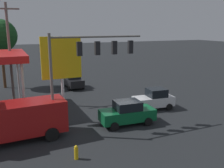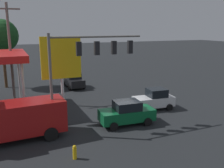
{
  "view_description": "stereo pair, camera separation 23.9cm",
  "coord_description": "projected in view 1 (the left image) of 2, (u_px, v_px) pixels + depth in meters",
  "views": [
    {
      "loc": [
        8.9,
        18.31,
        7.69
      ],
      "look_at": [
        0.0,
        -2.0,
        2.59
      ],
      "focal_mm": 40.0,
      "sensor_mm": 36.0,
      "label": 1
    },
    {
      "loc": [
        8.68,
        18.41,
        7.69
      ],
      "look_at": [
        0.0,
        -2.0,
        2.59
      ],
      "focal_mm": 40.0,
      "sensor_mm": 36.0,
      "label": 2
    }
  ],
  "objects": [
    {
      "name": "traffic_signal_assembly",
      "position": [
        89.0,
        57.0,
        18.08
      ],
      "size": [
        7.06,
        0.43,
        7.28
      ],
      "color": "slate",
      "rests_on": "ground"
    },
    {
      "name": "price_sign",
      "position": [
        61.0,
        61.0,
        19.69
      ],
      "size": [
        3.16,
        0.27,
        6.97
      ],
      "color": "silver",
      "rests_on": "ground"
    },
    {
      "name": "sedan_far",
      "position": [
        72.0,
        80.0,
        32.24
      ],
      "size": [
        2.21,
        4.47,
        1.93
      ],
      "rotation": [
        0.0,
        0.0,
        1.61
      ],
      "color": "black",
      "rests_on": "ground"
    },
    {
      "name": "delivery_truck",
      "position": [
        12.0,
        118.0,
        16.78
      ],
      "size": [
        6.91,
        2.83,
        3.58
      ],
      "rotation": [
        0.0,
        0.0,
        0.05
      ],
      "color": "maroon",
      "rests_on": "ground"
    },
    {
      "name": "street_tree",
      "position": [
        0.0,
        36.0,
        30.77
      ],
      "size": [
        4.06,
        4.06,
        8.65
      ],
      "color": "#4C331E",
      "rests_on": "ground"
    },
    {
      "name": "fire_hydrant",
      "position": [
        76.0,
        152.0,
        14.75
      ],
      "size": [
        0.24,
        0.24,
        0.88
      ],
      "color": "gold",
      "rests_on": "ground"
    },
    {
      "name": "ground_plane",
      "position": [
        121.0,
        118.0,
        21.55
      ],
      "size": [
        200.0,
        200.0,
        0.0
      ],
      "primitive_type": "plane",
      "color": "black"
    },
    {
      "name": "hatchback_crossing",
      "position": [
        154.0,
        99.0,
        23.77
      ],
      "size": [
        3.92,
        2.2,
        1.97
      ],
      "rotation": [
        0.0,
        0.0,
        -0.08
      ],
      "color": "silver",
      "rests_on": "ground"
    },
    {
      "name": "utility_pole",
      "position": [
        10.0,
        52.0,
        24.38
      ],
      "size": [
        2.4,
        0.26,
        9.95
      ],
      "color": "slate",
      "rests_on": "ground"
    },
    {
      "name": "sedan_waiting",
      "position": [
        127.0,
        113.0,
        20.0
      ],
      "size": [
        4.51,
        2.29,
        1.93
      ],
      "rotation": [
        0.0,
        0.0,
        -0.07
      ],
      "color": "#0C592D",
      "rests_on": "ground"
    }
  ]
}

